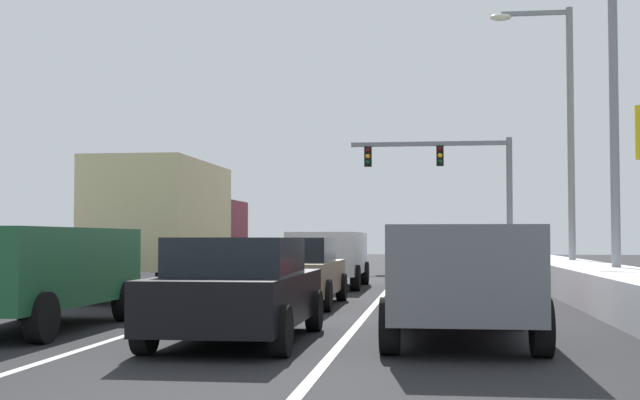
% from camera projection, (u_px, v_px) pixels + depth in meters
% --- Properties ---
extents(ground_plane, '(120.00, 120.00, 0.00)m').
position_uv_depth(ground_plane, '(303.00, 303.00, 20.09)').
color(ground_plane, black).
extents(lane_stripe_between_right_lane_and_center_lane, '(0.14, 38.59, 0.01)m').
position_uv_depth(lane_stripe_between_right_lane_and_center_lane, '(384.00, 293.00, 23.34)').
color(lane_stripe_between_right_lane_and_center_lane, silver).
rests_on(lane_stripe_between_right_lane_and_center_lane, ground).
extents(lane_stripe_between_center_lane_and_left_lane, '(0.14, 38.59, 0.01)m').
position_uv_depth(lane_stripe_between_center_lane_and_left_lane, '(260.00, 292.00, 23.78)').
color(lane_stripe_between_center_lane_and_left_lane, silver).
rests_on(lane_stripe_between_center_lane_and_left_lane, ground).
extents(snow_bank_right_shoulder, '(1.94, 38.59, 0.80)m').
position_uv_depth(snow_bank_right_shoulder, '(586.00, 280.00, 22.68)').
color(snow_bank_right_shoulder, white).
rests_on(snow_bank_right_shoulder, ground).
extents(snow_bank_left_shoulder, '(1.73, 38.59, 0.89)m').
position_uv_depth(snow_bank_left_shoulder, '(77.00, 275.00, 24.47)').
color(snow_bank_left_shoulder, white).
rests_on(snow_bank_left_shoulder, ground).
extents(suv_gray_right_lane_nearest, '(2.16, 4.90, 1.67)m').
position_uv_depth(suv_gray_right_lane_nearest, '(460.00, 271.00, 12.72)').
color(suv_gray_right_lane_nearest, slate).
rests_on(suv_gray_right_lane_nearest, ground).
extents(sedan_red_right_lane_second, '(2.00, 4.50, 1.51)m').
position_uv_depth(sedan_red_right_lane_second, '(454.00, 273.00, 18.45)').
color(sedan_red_right_lane_second, maroon).
rests_on(sedan_red_right_lane_second, ground).
extents(suv_charcoal_right_lane_third, '(2.16, 4.90, 1.67)m').
position_uv_depth(suv_charcoal_right_lane_third, '(441.00, 255.00, 24.19)').
color(suv_charcoal_right_lane_third, '#38383D').
rests_on(suv_charcoal_right_lane_third, ground).
extents(sedan_black_center_lane_nearest, '(2.00, 4.50, 1.51)m').
position_uv_depth(sedan_black_center_lane_nearest, '(239.00, 289.00, 12.52)').
color(sedan_black_center_lane_nearest, black).
rests_on(sedan_black_center_lane_nearest, ground).
extents(sedan_tan_center_lane_second, '(2.00, 4.50, 1.51)m').
position_uv_depth(sedan_tan_center_lane_second, '(294.00, 271.00, 19.21)').
color(sedan_tan_center_lane_second, '#937F60').
rests_on(sedan_tan_center_lane_second, ground).
extents(suv_white_center_lane_third, '(2.16, 4.90, 1.67)m').
position_uv_depth(suv_white_center_lane_third, '(329.00, 254.00, 26.32)').
color(suv_white_center_lane_third, silver).
rests_on(suv_white_center_lane_third, ground).
extents(suv_green_left_lane_nearest, '(2.16, 4.90, 1.67)m').
position_uv_depth(suv_green_left_lane_nearest, '(33.00, 268.00, 14.12)').
color(suv_green_left_lane_nearest, '#1E5633').
rests_on(suv_green_left_lane_nearest, ground).
extents(box_truck_left_lane_second, '(2.53, 7.20, 3.36)m').
position_uv_depth(box_truck_left_lane_second, '(172.00, 222.00, 22.18)').
color(box_truck_left_lane_second, maroon).
rests_on(box_truck_left_lane_second, ground).
extents(sedan_navy_left_lane_third, '(2.00, 4.50, 1.51)m').
position_uv_depth(sedan_navy_left_lane_third, '(256.00, 259.00, 30.75)').
color(sedan_navy_left_lane_third, navy).
rests_on(sedan_navy_left_lane_third, ground).
extents(traffic_light_gantry, '(7.54, 0.47, 6.20)m').
position_uv_depth(traffic_light_gantry, '(459.00, 174.00, 40.58)').
color(traffic_light_gantry, slate).
rests_on(traffic_light_gantry, ground).
extents(street_lamp_right_mid, '(2.66, 0.36, 9.35)m').
position_uv_depth(street_lamp_right_mid, '(600.00, 74.00, 21.16)').
color(street_lamp_right_mid, gray).
rests_on(street_lamp_right_mid, ground).
extents(street_lamp_right_far, '(2.66, 0.36, 9.02)m').
position_uv_depth(street_lamp_right_far, '(560.00, 120.00, 28.10)').
color(street_lamp_right_far, gray).
rests_on(street_lamp_right_far, ground).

